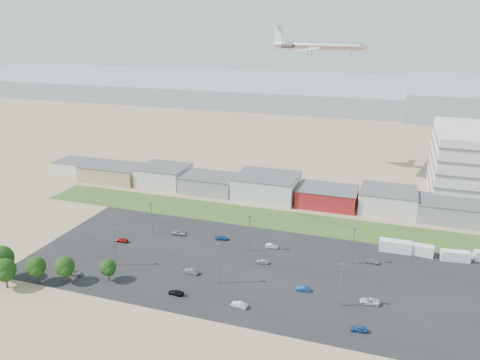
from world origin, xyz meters
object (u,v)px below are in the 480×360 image
at_px(parked_car_5, 122,240).
at_px(parked_car_13, 239,305).
at_px(box_trailer_a, 395,246).
at_px(airliner, 317,46).
at_px(parked_car_10, 74,272).
at_px(tree_far_left, 1,261).
at_px(parked_car_0, 370,301).
at_px(parked_car_7, 262,262).
at_px(parked_car_11, 272,246).
at_px(parked_car_9, 179,233).
at_px(parked_car_1, 303,289).
at_px(parked_car_4, 191,271).
at_px(parked_car_3, 176,292).
at_px(parked_car_2, 359,329).
at_px(parked_car_8, 373,261).
at_px(parked_car_6, 222,238).

distance_m(parked_car_5, parked_car_13, 47.10).
xyz_separation_m(box_trailer_a, airliner, (-35.66, 65.97, 49.88)).
relative_size(airliner, parked_car_10, 9.46).
relative_size(tree_far_left, parked_car_0, 2.24).
height_order(tree_far_left, parked_car_7, tree_far_left).
relative_size(parked_car_11, parked_car_13, 0.94).
relative_size(tree_far_left, parked_car_9, 2.40).
distance_m(parked_car_7, parked_car_13, 20.75).
height_order(parked_car_1, parked_car_11, parked_car_11).
height_order(box_trailer_a, parked_car_1, box_trailer_a).
relative_size(parked_car_4, parked_car_11, 1.14).
distance_m(parked_car_0, parked_car_10, 71.93).
bearing_deg(parked_car_9, parked_car_1, -115.30).
distance_m(parked_car_4, parked_car_5, 28.26).
xyz_separation_m(parked_car_5, parked_car_7, (41.95, 0.70, -0.09)).
height_order(parked_car_3, parked_car_5, parked_car_5).
bearing_deg(parked_car_1, parked_car_2, 44.44).
height_order(parked_car_2, parked_car_10, parked_car_10).
bearing_deg(parked_car_2, parked_car_7, -135.15).
xyz_separation_m(parked_car_5, parked_car_8, (69.40, 10.18, -0.04)).
bearing_deg(box_trailer_a, parked_car_7, -151.25).
bearing_deg(parked_car_3, tree_far_left, -76.80).
height_order(parked_car_2, parked_car_8, parked_car_8).
relative_size(parked_car_1, parked_car_2, 0.97).
relative_size(parked_car_9, parked_car_13, 1.11).
relative_size(parked_car_0, parked_car_11, 1.26).
distance_m(tree_far_left, parked_car_2, 85.23).
relative_size(box_trailer_a, parked_car_2, 2.46).
bearing_deg(parked_car_13, tree_far_left, -77.61).
bearing_deg(parked_car_10, parked_car_5, 4.27).
bearing_deg(tree_far_left, parked_car_0, 11.67).
relative_size(box_trailer_a, parked_car_6, 2.15).
relative_size(tree_far_left, parked_car_13, 2.65).
relative_size(parked_car_3, parked_car_5, 1.01).
relative_size(parked_car_0, parked_car_4, 1.11).
bearing_deg(parked_car_13, parked_car_6, -147.39).
bearing_deg(tree_far_left, parked_car_8, 23.57).
height_order(tree_far_left, parked_car_8, tree_far_left).
bearing_deg(parked_car_5, parked_car_7, 89.67).
relative_size(parked_car_5, parked_car_7, 1.13).
bearing_deg(parked_car_7, box_trailer_a, 113.13).
height_order(tree_far_left, airliner, airliner).
xyz_separation_m(parked_car_1, parked_car_8, (14.63, 19.13, 0.04)).
distance_m(tree_far_left, parked_car_11, 69.40).
xyz_separation_m(parked_car_1, parked_car_3, (-27.70, -11.05, -0.01)).
relative_size(parked_car_7, parked_car_9, 0.80).
height_order(parked_car_1, parked_car_7, parked_car_1).
distance_m(tree_far_left, parked_car_8, 93.55).
height_order(parked_car_2, parked_car_11, parked_car_2).
distance_m(parked_car_9, parked_car_10, 33.11).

